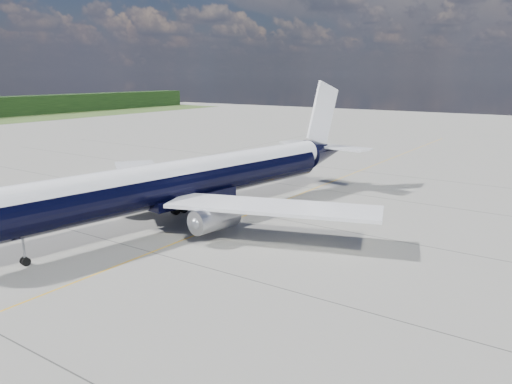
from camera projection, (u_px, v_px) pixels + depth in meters
ground at (275, 204)px, 59.14m from camera, size 320.00×320.00×0.00m
taxiway_centerline at (251, 213)px, 55.12m from camera, size 0.16×160.00×0.01m
main_airliner at (197, 179)px, 51.75m from camera, size 39.98×49.12×14.23m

